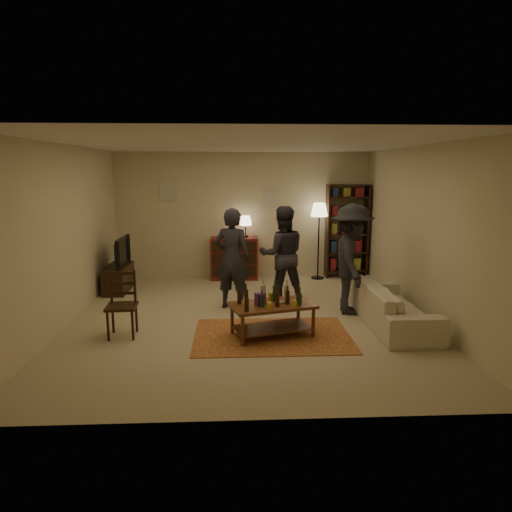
{
  "coord_description": "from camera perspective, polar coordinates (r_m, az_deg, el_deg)",
  "views": [
    {
      "loc": [
        -0.19,
        -6.93,
        2.32
      ],
      "look_at": [
        0.14,
        0.1,
        0.99
      ],
      "focal_mm": 32.0,
      "sensor_mm": 36.0,
      "label": 1
    }
  ],
  "objects": [
    {
      "name": "person_left",
      "position": [
        7.65,
        -2.96,
        -0.34
      ],
      "size": [
        0.73,
        0.59,
        1.71
      ],
      "primitive_type": "imported",
      "rotation": [
        0.0,
        0.0,
        2.8
      ],
      "color": "#24252C",
      "rests_on": "ground"
    },
    {
      "name": "floor",
      "position": [
        7.31,
        -1.1,
        -7.79
      ],
      "size": [
        6.0,
        6.0,
        0.0
      ],
      "primitive_type": "plane",
      "color": "#C6B793",
      "rests_on": "ground"
    },
    {
      "name": "tv_stand",
      "position": [
        9.22,
        -16.83,
        -1.87
      ],
      "size": [
        0.4,
        1.0,
        1.06
      ],
      "color": "black",
      "rests_on": "ground"
    },
    {
      "name": "person_by_sofa",
      "position": [
        7.54,
        11.85,
        -0.4
      ],
      "size": [
        0.8,
        1.23,
        1.8
      ],
      "primitive_type": "imported",
      "rotation": [
        0.0,
        0.0,
        1.45
      ],
      "color": "#222329",
      "rests_on": "ground"
    },
    {
      "name": "sofa",
      "position": [
        7.24,
        16.76,
        -5.92
      ],
      "size": [
        0.81,
        2.08,
        0.61
      ],
      "primitive_type": "imported",
      "rotation": [
        0.0,
        0.0,
        1.57
      ],
      "color": "beige",
      "rests_on": "ground"
    },
    {
      "name": "dining_chair",
      "position": [
        6.73,
        -16.38,
        -5.47
      ],
      "size": [
        0.43,
        0.43,
        0.95
      ],
      "rotation": [
        0.0,
        0.0,
        0.05
      ],
      "color": "black",
      "rests_on": "ground"
    },
    {
      "name": "dresser",
      "position": [
        9.82,
        -2.7,
        -0.12
      ],
      "size": [
        1.0,
        0.5,
        1.36
      ],
      "color": "maroon",
      "rests_on": "ground"
    },
    {
      "name": "room_shell",
      "position": [
        9.93,
        -5.43,
        7.75
      ],
      "size": [
        6.0,
        6.0,
        6.0
      ],
      "color": "beige",
      "rests_on": "ground"
    },
    {
      "name": "bookshelf",
      "position": [
        10.1,
        11.27,
        3.19
      ],
      "size": [
        0.9,
        0.34,
        2.02
      ],
      "color": "black",
      "rests_on": "ground"
    },
    {
      "name": "coffee_table",
      "position": [
        6.45,
        1.96,
        -6.5
      ],
      "size": [
        1.28,
        0.93,
        0.81
      ],
      "rotation": [
        0.0,
        0.0,
        0.28
      ],
      "color": "brown",
      "rests_on": "ground"
    },
    {
      "name": "floor_lamp",
      "position": [
        9.78,
        7.91,
        5.11
      ],
      "size": [
        0.36,
        0.36,
        1.63
      ],
      "color": "black",
      "rests_on": "ground"
    },
    {
      "name": "rug",
      "position": [
        6.58,
        2.03,
        -9.89
      ],
      "size": [
        2.2,
        1.5,
        0.01
      ],
      "primitive_type": "cube",
      "color": "maroon",
      "rests_on": "ground"
    },
    {
      "name": "person_right",
      "position": [
        8.03,
        3.29,
        0.18
      ],
      "size": [
        0.87,
        0.7,
        1.71
      ],
      "primitive_type": "imported",
      "rotation": [
        0.0,
        0.0,
        3.2
      ],
      "color": "#2C2A33",
      "rests_on": "ground"
    }
  ]
}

